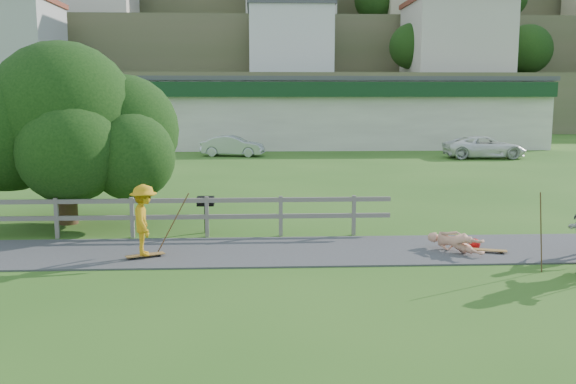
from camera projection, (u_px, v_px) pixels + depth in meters
name	position (u px, v px, depth m)	size (l,w,h in m)	color
ground	(287.00, 268.00, 14.24)	(260.00, 260.00, 0.00)	#2C5D1A
path	(284.00, 251.00, 15.72)	(34.00, 3.00, 0.04)	#39393B
fence	(109.00, 211.00, 17.16)	(15.05, 0.10, 1.10)	slate
strip_mall	(317.00, 112.00, 48.56)	(32.50, 10.75, 5.10)	beige
hillside	(259.00, 28.00, 102.26)	(220.00, 67.00, 47.50)	#4F5B35
skater_rider	(144.00, 224.00, 14.90)	(1.08, 0.62, 1.66)	orange
skater_fallen	(455.00, 242.00, 15.53)	(1.52, 0.36, 0.56)	tan
car_silver	(233.00, 146.00, 40.31)	(1.37, 3.93, 1.30)	#B0B4B8
car_white	(485.00, 147.00, 39.02)	(2.25, 4.88, 1.36)	white
tree	(65.00, 154.00, 18.85)	(6.93, 6.93, 4.21)	black
bbq	(206.00, 215.00, 17.85)	(0.47, 0.36, 1.02)	black
longboard_rider	(145.00, 257.00, 15.02)	(0.90, 0.22, 0.10)	brown
longboard_fallen	(489.00, 252.00, 15.51)	(0.85, 0.21, 0.09)	brown
helmet	(475.00, 244.00, 15.93)	(0.28, 0.28, 0.28)	red
pole_rider	(172.00, 220.00, 15.32)	(0.03, 0.03, 1.70)	#503620
pole_spec_left	(541.00, 232.00, 13.79)	(0.03, 0.03, 1.76)	#503620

